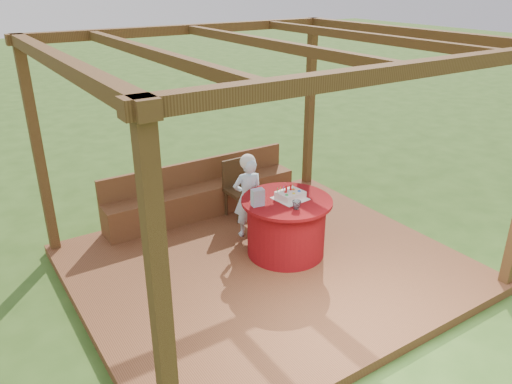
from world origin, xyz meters
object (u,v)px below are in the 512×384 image
drinking_glass (297,205)px  bench (203,197)px  table (286,226)px  gift_bag (258,197)px  elderly_woman (248,195)px  chair (239,186)px  birthday_cake (290,195)px

drinking_glass → bench: bearing=98.4°
table → gift_bag: 0.63m
bench → elderly_woman: (0.21, -0.95, 0.34)m
table → chair: bearing=86.5°
elderly_woman → gift_bag: (-0.26, -0.63, 0.26)m
table → gift_bag: bearing=172.2°
table → elderly_woman: elderly_woman is taller
table → birthday_cake: bearing=-5.8°
birthday_cake → gift_bag: bearing=172.4°
table → chair: chair is taller
table → gift_bag: gift_bag is taller
chair → birthday_cake: (-0.03, -1.30, 0.33)m
bench → drinking_glass: (0.28, -1.92, 0.54)m
elderly_woman → gift_bag: 0.73m
chair → elderly_woman: bearing=-110.0°
chair → birthday_cake: size_ratio=2.17×
birthday_cake → elderly_woman: bearing=105.5°
table → elderly_woman: (-0.14, 0.68, 0.22)m
chair → gift_bag: bearing=-111.1°
table → birthday_cake: (0.05, -0.00, 0.42)m
table → elderly_woman: bearing=101.9°
chair → elderly_woman: size_ratio=0.73×
table → gift_bag: (-0.40, 0.05, 0.48)m
bench → table: (0.35, -1.63, 0.12)m
table → drinking_glass: bearing=-103.2°
chair → drinking_glass: chair is taller
birthday_cake → drinking_glass: birthday_cake is taller
bench → drinking_glass: drinking_glass is taller
gift_bag → birthday_cake: bearing=0.7°
elderly_woman → birthday_cake: elderly_woman is taller
bench → chair: chair is taller
birthday_cake → gift_bag: 0.45m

